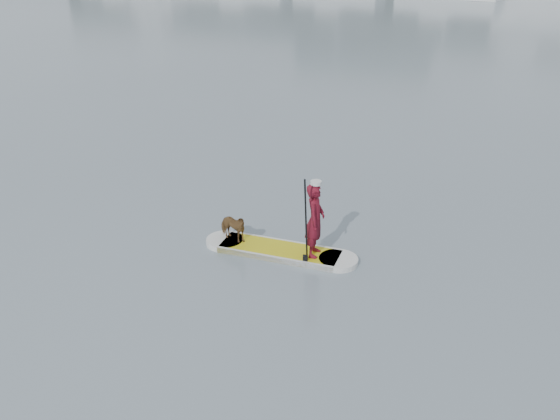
% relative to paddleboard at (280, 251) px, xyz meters
% --- Properties ---
extents(ground, '(140.00, 140.00, 0.00)m').
position_rel_paddleboard_xyz_m(ground, '(-3.50, 0.94, -0.06)').
color(ground, slate).
rests_on(ground, ground).
extents(paddleboard, '(3.30, 0.95, 0.12)m').
position_rel_paddleboard_xyz_m(paddleboard, '(0.00, 0.00, 0.00)').
color(paddleboard, gold).
rests_on(paddleboard, ground).
extents(paddler, '(0.46, 0.62, 1.55)m').
position_rel_paddleboard_xyz_m(paddler, '(0.74, 0.04, 0.83)').
color(paddler, maroon).
rests_on(paddler, paddleboard).
extents(white_cap, '(0.22, 0.22, 0.07)m').
position_rel_paddleboard_xyz_m(white_cap, '(0.74, 0.04, 1.64)').
color(white_cap, silver).
rests_on(white_cap, paddler).
extents(dog, '(0.80, 0.50, 0.63)m').
position_rel_paddleboard_xyz_m(dog, '(-1.06, -0.06, 0.37)').
color(dog, '#54311C').
rests_on(dog, paddleboard).
extents(paddle, '(0.10, 0.30, 2.00)m').
position_rel_paddleboard_xyz_m(paddle, '(0.67, -0.29, 0.74)').
color(paddle, black).
rests_on(paddle, ground).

